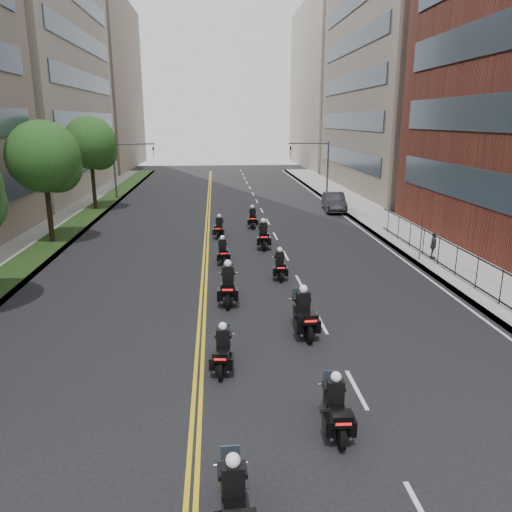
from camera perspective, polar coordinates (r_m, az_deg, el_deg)
The scene contains 22 objects.
sidewalk_right at distance 36.02m, azimuth 16.28°, elevation 2.56°, with size 4.00×90.00×0.15m, color gray.
sidewalk_left at distance 35.47m, azimuth -22.96°, elevation 1.76°, with size 4.00×90.00×0.15m, color gray.
grass_strip at distance 35.21m, azimuth -21.74°, elevation 1.95°, with size 2.00×90.00×0.04m, color #1B3112.
building_right_tan at distance 60.53m, azimuth 18.28°, elevation 21.59°, with size 15.11×28.00×30.00m.
building_right_far at distance 88.81m, azimuth 10.42°, elevation 18.54°, with size 15.00×28.00×26.00m, color gray.
building_left_far at distance 88.54m, azimuth -19.51°, elevation 17.96°, with size 16.00×28.00×26.00m, color gray.
iron_fence at distance 24.02m, azimuth 25.03°, elevation -2.47°, with size 0.05×28.00×1.50m.
street_trees at distance 28.43m, azimuth -26.09°, elevation 8.71°, with size 4.40×38.40×7.98m.
traffic_signal_right at distance 51.02m, azimuth 7.16°, elevation 10.77°, with size 4.09×0.20×5.60m.
traffic_signal_left at distance 50.71m, azimuth -14.83°, elevation 10.36°, with size 4.09×0.20×5.60m.
motorcycle_0 at distance 10.50m, azimuth -2.52°, elevation -26.48°, with size 0.54×2.26×1.66m.
motorcycle_1 at distance 13.24m, azimuth 9.10°, elevation -16.91°, with size 0.51×2.17×1.60m.
motorcycle_2 at distance 16.00m, azimuth -3.83°, elevation -10.83°, with size 0.60×2.09×1.54m.
motorcycle_3 at distance 18.46m, azimuth 5.48°, elevation -6.76°, with size 0.63×2.52×1.86m.
motorcycle_4 at distance 21.48m, azimuth -3.21°, elevation -3.46°, with size 0.61×2.54×1.88m.
motorcycle_5 at distance 24.81m, azimuth 2.73°, elevation -1.16°, with size 0.52×2.12×1.56m.
motorcycle_6 at distance 27.43m, azimuth -3.82°, elevation 0.42°, with size 0.52×2.09×1.54m.
motorcycle_7 at distance 30.64m, azimuth 0.84°, elevation 2.26°, with size 0.58×2.48×1.83m.
motorcycle_8 at distance 33.51m, azimuth -4.23°, elevation 3.17°, with size 0.62×2.13×1.57m.
motorcycle_9 at distance 36.56m, azimuth -0.39°, elevation 4.29°, with size 0.53×2.24×1.65m.
parked_sedan at distance 43.79m, azimuth 8.91°, elevation 6.12°, with size 1.66×4.77×1.57m, color black.
pedestrian_c at distance 29.36m, azimuth 19.61°, elevation 1.12°, with size 0.87×0.36×1.49m, color #3C3B42.
Camera 1 is at (-0.81, -7.80, 7.65)m, focal length 35.00 mm.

